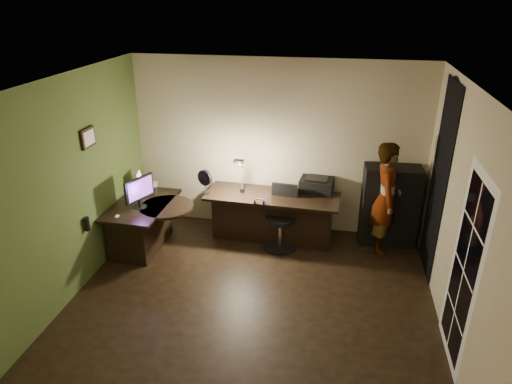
% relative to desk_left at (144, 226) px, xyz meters
% --- Properties ---
extents(floor, '(4.50, 4.00, 0.01)m').
position_rel_desk_left_xyz_m(floor, '(1.83, -0.93, -0.37)').
color(floor, black).
rests_on(floor, ground).
extents(ceiling, '(4.50, 4.00, 0.01)m').
position_rel_desk_left_xyz_m(ceiling, '(1.83, -0.93, 2.34)').
color(ceiling, silver).
rests_on(ceiling, floor).
extents(wall_back, '(4.50, 0.01, 2.70)m').
position_rel_desk_left_xyz_m(wall_back, '(1.83, 1.07, 0.99)').
color(wall_back, tan).
rests_on(wall_back, floor).
extents(wall_front, '(4.50, 0.01, 2.70)m').
position_rel_desk_left_xyz_m(wall_front, '(1.83, -2.94, 0.99)').
color(wall_front, tan).
rests_on(wall_front, floor).
extents(wall_left, '(0.01, 4.00, 2.70)m').
position_rel_desk_left_xyz_m(wall_left, '(-0.42, -0.93, 0.99)').
color(wall_left, tan).
rests_on(wall_left, floor).
extents(wall_right, '(0.01, 4.00, 2.70)m').
position_rel_desk_left_xyz_m(wall_right, '(4.08, -0.93, 0.99)').
color(wall_right, tan).
rests_on(wall_right, floor).
extents(green_wall_overlay, '(0.00, 4.00, 2.70)m').
position_rel_desk_left_xyz_m(green_wall_overlay, '(-0.41, -0.93, 0.99)').
color(green_wall_overlay, '#435726').
rests_on(green_wall_overlay, floor).
extents(arched_doorway, '(0.01, 0.90, 2.60)m').
position_rel_desk_left_xyz_m(arched_doorway, '(4.07, 0.22, 0.94)').
color(arched_doorway, black).
rests_on(arched_doorway, floor).
extents(french_door, '(0.02, 0.92, 2.10)m').
position_rel_desk_left_xyz_m(french_door, '(4.07, -1.48, 0.69)').
color(french_door, white).
rests_on(french_door, floor).
extents(framed_picture, '(0.04, 0.30, 0.25)m').
position_rel_desk_left_xyz_m(framed_picture, '(-0.39, -0.48, 1.49)').
color(framed_picture, black).
rests_on(framed_picture, wall_left).
extents(desk_left, '(0.80, 1.27, 0.72)m').
position_rel_desk_left_xyz_m(desk_left, '(0.00, 0.00, 0.00)').
color(desk_left, black).
rests_on(desk_left, floor).
extents(desk_right, '(2.03, 0.78, 0.75)m').
position_rel_desk_left_xyz_m(desk_right, '(1.84, 0.59, 0.01)').
color(desk_right, black).
rests_on(desk_right, floor).
extents(cabinet, '(0.84, 0.46, 1.23)m').
position_rel_desk_left_xyz_m(cabinet, '(3.58, 0.85, 0.25)').
color(cabinet, black).
rests_on(cabinet, floor).
extents(laptop_stand, '(0.29, 0.25, 0.11)m').
position_rel_desk_left_xyz_m(laptop_stand, '(-0.08, 0.47, 0.40)').
color(laptop_stand, silver).
rests_on(laptop_stand, desk_left).
extents(laptop, '(0.35, 0.34, 0.20)m').
position_rel_desk_left_xyz_m(laptop, '(-0.08, 0.47, 0.56)').
color(laptop, silver).
rests_on(laptop, laptop_stand).
extents(monitor, '(0.29, 0.51, 0.34)m').
position_rel_desk_left_xyz_m(monitor, '(0.02, -0.10, 0.52)').
color(monitor, black).
rests_on(monitor, desk_left).
extents(mouse, '(0.07, 0.10, 0.03)m').
position_rel_desk_left_xyz_m(mouse, '(-0.16, -0.44, 0.37)').
color(mouse, silver).
rests_on(mouse, desk_left).
extents(phone, '(0.09, 0.15, 0.01)m').
position_rel_desk_left_xyz_m(phone, '(-0.16, 0.10, 0.35)').
color(phone, black).
rests_on(phone, desk_left).
extents(pen, '(0.02, 0.14, 0.01)m').
position_rel_desk_left_xyz_m(pen, '(0.37, 0.13, 0.35)').
color(pen, black).
rests_on(pen, desk_left).
extents(speaker, '(0.09, 0.09, 0.19)m').
position_rel_desk_left_xyz_m(speaker, '(-0.36, -0.85, 0.44)').
color(speaker, black).
rests_on(speaker, desk_left).
extents(notepad, '(0.23, 0.27, 0.01)m').
position_rel_desk_left_xyz_m(notepad, '(0.39, -0.25, 0.35)').
color(notepad, silver).
rests_on(notepad, desk_left).
extents(desk_fan, '(0.28, 0.22, 0.37)m').
position_rel_desk_left_xyz_m(desk_fan, '(0.84, 0.49, 0.58)').
color(desk_fan, black).
rests_on(desk_fan, desk_right).
extents(headphones, '(0.18, 0.10, 0.08)m').
position_rel_desk_left_xyz_m(headphones, '(1.70, 0.27, 0.43)').
color(headphones, navy).
rests_on(headphones, desk_right).
extents(printer, '(0.53, 0.43, 0.22)m').
position_rel_desk_left_xyz_m(printer, '(2.48, 0.87, 0.50)').
color(printer, black).
rests_on(printer, desk_right).
extents(desk_lamp, '(0.20, 0.31, 0.63)m').
position_rel_desk_left_xyz_m(desk_lamp, '(1.37, 0.62, 0.71)').
color(desk_lamp, black).
rests_on(desk_lamp, desk_right).
extents(office_chair, '(0.58, 0.58, 0.95)m').
position_rel_desk_left_xyz_m(office_chair, '(2.00, 0.39, 0.11)').
color(office_chair, black).
rests_on(office_chair, floor).
extents(person, '(0.42, 0.61, 1.67)m').
position_rel_desk_left_xyz_m(person, '(3.49, 0.60, 0.48)').
color(person, '#D8A88C').
rests_on(person, floor).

